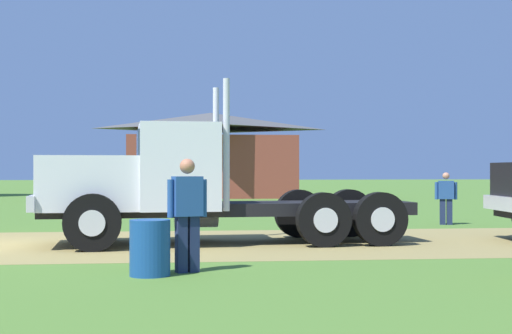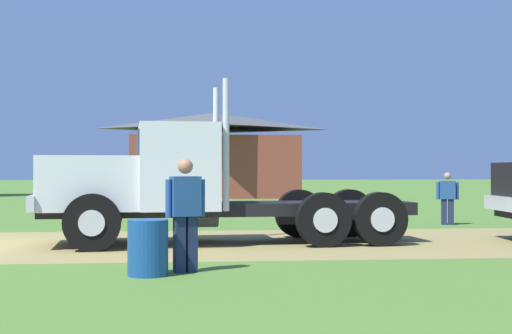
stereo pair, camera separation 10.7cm
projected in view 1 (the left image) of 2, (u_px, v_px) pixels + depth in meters
The scene contains 5 objects.
truck_foreground_white at pixel (176, 187), 16.15m from camera, with size 8.41×3.05×3.55m.
visitor_standing_near at pixel (187, 210), 11.76m from camera, with size 0.63×0.39×1.81m.
visitor_far_side at pixel (446, 197), 21.90m from camera, with size 0.63×0.38×1.55m.
steel_barrel at pixel (150, 248), 11.37m from camera, with size 0.62×0.62×0.87m, color #19478C.
shed_building at pixel (211, 156), 44.40m from camera, with size 10.08×7.60×5.05m.
Camera 1 is at (4.02, -16.39, 1.64)m, focal length 51.86 mm.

